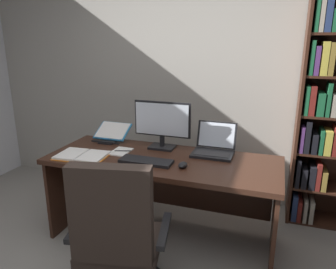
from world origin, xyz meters
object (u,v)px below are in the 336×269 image
at_px(notepad, 121,152).
at_px(pen, 123,151).
at_px(reading_stand_with_book, 112,133).
at_px(open_binder, 82,155).
at_px(office_chair, 118,246).
at_px(laptop, 214,147).
at_px(monitor, 162,125).
at_px(keyboard, 146,161).
at_px(desk, 166,176).
at_px(computer_mouse, 183,165).

xyz_separation_m(notepad, pen, (0.02, 0.00, 0.01)).
relative_size(reading_stand_with_book, open_binder, 0.74).
relative_size(office_chair, laptop, 3.01).
xyz_separation_m(monitor, pen, (-0.28, -0.22, -0.20)).
height_order(laptop, notepad, laptop).
distance_m(monitor, pen, 0.41).
relative_size(laptop, open_binder, 0.79).
distance_m(office_chair, pen, 0.93).
height_order(monitor, pen, monitor).
height_order(monitor, open_binder, monitor).
relative_size(laptop, keyboard, 0.80).
distance_m(keyboard, notepad, 0.34).
xyz_separation_m(open_binder, pen, (0.27, 0.21, 0.00)).
bearing_deg(monitor, keyboard, -90.00).
relative_size(desk, reading_stand_with_book, 5.97).
relative_size(notepad, pen, 1.50).
bearing_deg(open_binder, reading_stand_with_book, 84.95).
relative_size(desk, notepad, 8.99).
distance_m(keyboard, computer_mouse, 0.30).
height_order(computer_mouse, notepad, computer_mouse).
bearing_deg(reading_stand_with_book, laptop, -3.22).
bearing_deg(laptop, computer_mouse, -112.71).
bearing_deg(desk, notepad, -171.09).
bearing_deg(pen, computer_mouse, -15.08).
relative_size(office_chair, keyboard, 2.42).
relative_size(reading_stand_with_book, notepad, 1.51).
height_order(desk, computer_mouse, computer_mouse).
distance_m(keyboard, open_binder, 0.55).
bearing_deg(computer_mouse, reading_stand_with_book, 152.21).
bearing_deg(computer_mouse, desk, 134.52).
relative_size(keyboard, notepad, 2.00).
xyz_separation_m(office_chair, open_binder, (-0.62, 0.59, 0.32)).
bearing_deg(pen, keyboard, -29.15).
xyz_separation_m(reading_stand_with_book, notepad, (0.24, -0.28, -0.07)).
xyz_separation_m(laptop, computer_mouse, (-0.16, -0.38, -0.03)).
relative_size(desk, laptop, 5.59).
bearing_deg(desk, pen, -170.62).
bearing_deg(desk, office_chair, -90.80).
bearing_deg(pen, notepad, 180.00).
xyz_separation_m(laptop, pen, (-0.74, -0.23, -0.04)).
distance_m(desk, computer_mouse, 0.37).
height_order(reading_stand_with_book, pen, reading_stand_with_book).
height_order(open_binder, pen, open_binder).
distance_m(laptop, pen, 0.78).
bearing_deg(notepad, computer_mouse, -14.60).
bearing_deg(open_binder, keyboard, 1.58).
height_order(laptop, open_binder, laptop).
relative_size(office_chair, reading_stand_with_book, 3.21).
distance_m(office_chair, computer_mouse, 0.76).
distance_m(desk, monitor, 0.45).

